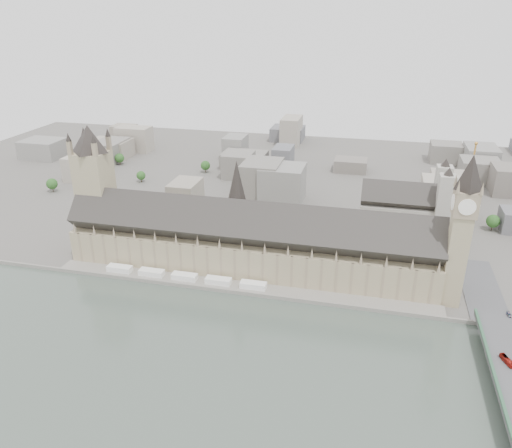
% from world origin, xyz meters
% --- Properties ---
extents(ground, '(900.00, 900.00, 0.00)m').
position_xyz_m(ground, '(0.00, 0.00, 0.00)').
color(ground, '#595651').
rests_on(ground, ground).
extents(embankment_wall, '(600.00, 1.50, 3.00)m').
position_xyz_m(embankment_wall, '(0.00, -15.00, 1.50)').
color(embankment_wall, gray).
rests_on(embankment_wall, ground).
extents(river_terrace, '(270.00, 15.00, 2.00)m').
position_xyz_m(river_terrace, '(0.00, -7.50, 1.00)').
color(river_terrace, gray).
rests_on(river_terrace, ground).
extents(terrace_tents, '(118.00, 7.00, 4.00)m').
position_xyz_m(terrace_tents, '(-40.00, -7.00, 4.00)').
color(terrace_tents, white).
rests_on(terrace_tents, river_terrace).
extents(palace_of_westminster, '(265.00, 40.73, 55.44)m').
position_xyz_m(palace_of_westminster, '(0.00, 19.70, 22.71)').
color(palace_of_westminster, '#958B65').
rests_on(palace_of_westminster, ground).
extents(elizabeth_tower, '(17.00, 17.00, 107.50)m').
position_xyz_m(elizabeth_tower, '(138.00, 8.00, 58.09)').
color(elizabeth_tower, '#958B65').
rests_on(elizabeth_tower, ground).
extents(victoria_tower, '(30.00, 30.00, 100.00)m').
position_xyz_m(victoria_tower, '(-122.00, 26.00, 55.20)').
color(victoria_tower, '#958B65').
rests_on(victoria_tower, ground).
extents(central_tower, '(13.00, 13.00, 48.00)m').
position_xyz_m(central_tower, '(-10.00, 26.00, 57.92)').
color(central_tower, gray).
rests_on(central_tower, ground).
extents(westminster_abbey, '(68.00, 36.00, 64.00)m').
position_xyz_m(westminster_abbey, '(110.92, 95.00, 25.08)').
color(westminster_abbey, '#A39F93').
rests_on(westminster_abbey, ground).
extents(city_skyline_inland, '(720.00, 360.00, 38.00)m').
position_xyz_m(city_skyline_inland, '(0.00, 245.00, 19.00)').
color(city_skyline_inland, gray).
rests_on(city_skyline_inland, ground).
extents(park_trees, '(110.00, 30.00, 15.00)m').
position_xyz_m(park_trees, '(-10.00, 60.00, 7.50)').
color(park_trees, '#244B1A').
rests_on(park_trees, ground).
extents(red_bus_north, '(5.98, 10.43, 2.86)m').
position_xyz_m(red_bus_north, '(157.95, -62.57, 11.68)').
color(red_bus_north, '#A71C13').
rests_on(red_bus_north, westminster_bridge).
extents(car_approach, '(2.76, 5.66, 1.59)m').
position_xyz_m(car_approach, '(168.34, -16.01, 11.04)').
color(car_approach, gray).
rests_on(car_approach, westminster_bridge).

